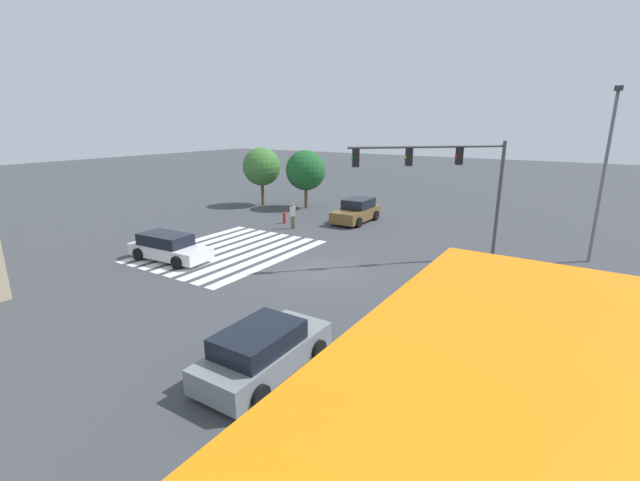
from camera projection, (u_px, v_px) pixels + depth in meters
ground_plane at (320, 270)px, 21.07m from camera, size 150.62×150.62×0.00m
crosswalk_markings at (229, 251)px, 24.26m from camera, size 9.38×7.25×0.01m
traffic_signal_mast at (449, 172)px, 21.17m from camera, size 5.93×5.93×6.16m
car_0 at (169, 247)px, 22.57m from camera, size 2.20×4.67×1.39m
car_1 at (357, 211)px, 31.24m from camera, size 4.48×2.18×1.67m
car_2 at (263, 351)px, 12.28m from camera, size 4.43×2.12×1.47m
pedestrian at (293, 214)px, 29.15m from camera, size 0.41×0.41×1.78m
street_light_pole_a at (606, 162)px, 21.08m from camera, size 0.80×0.36×8.71m
tree_corner_a at (262, 167)px, 36.92m from camera, size 3.26×3.26×5.00m
tree_corner_b at (306, 170)px, 35.68m from camera, size 3.34×3.34×4.86m
fire_hydrant at (284, 218)px, 30.81m from camera, size 0.22×0.22×0.86m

